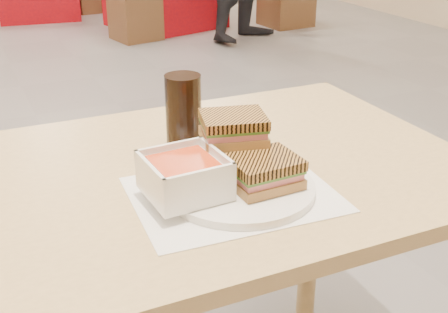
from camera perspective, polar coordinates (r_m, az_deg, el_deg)
name	(u,v)px	position (r m, az deg, el deg)	size (l,w,h in m)	color
main_table	(160,229)	(1.12, -6.36, -7.13)	(1.21, 0.72, 0.75)	tan
tray_liner	(233,194)	(0.99, 0.90, -3.75)	(0.36, 0.29, 0.00)	white
plate	(240,188)	(1.00, 1.56, -3.11)	(0.26, 0.26, 0.01)	white
soup_bowl	(185,177)	(0.95, -3.92, -2.04)	(0.13, 0.13, 0.07)	white
panini_lower	(264,171)	(0.98, 3.96, -1.49)	(0.12, 0.10, 0.05)	#A6753A
panini_upper	(233,128)	(1.02, 0.94, 2.82)	(0.13, 0.12, 0.05)	#A6753A
cola_glass	(184,113)	(1.14, -4.02, 4.35)	(0.07, 0.07, 0.15)	black
bg_chair_1l	(135,16)	(5.35, -8.76, 13.57)	(0.43, 0.43, 0.42)	brown
bg_chair_1r	(286,1)	(5.90, 6.17, 15.04)	(0.45, 0.45, 0.48)	brown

